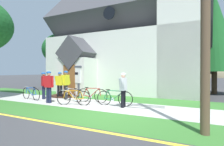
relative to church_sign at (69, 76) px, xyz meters
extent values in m
plane|color=#3D3D3F|center=(5.00, 0.44, -1.37)|extent=(140.00, 140.00, 0.00)
cube|color=#B7B5AD|center=(2.27, -2.00, -1.37)|extent=(32.00, 2.59, 0.01)
cube|color=#38722D|center=(2.27, -4.32, -1.37)|extent=(32.00, 2.05, 0.01)
cube|color=#38722D|center=(2.27, 0.43, -1.37)|extent=(24.00, 2.26, 0.01)
cube|color=yellow|center=(2.27, -5.50, -1.37)|extent=(28.00, 0.16, 0.01)
cube|color=silver|center=(2.27, 6.27, 0.89)|extent=(12.32, 9.41, 4.53)
cube|color=#424247|center=(2.27, 6.27, 4.88)|extent=(12.82, 9.58, 9.58)
cube|color=silver|center=(7.02, 2.97, 4.00)|extent=(2.83, 2.83, 10.74)
cube|color=silver|center=(0.05, 0.76, -0.07)|extent=(2.40, 1.60, 2.60)
cube|color=#424247|center=(0.05, 0.76, 1.58)|extent=(2.40, 1.80, 2.40)
cube|color=brown|center=(0.05, -0.06, -0.32)|extent=(1.00, 0.06, 2.10)
cube|color=black|center=(-2.05, 1.53, 0.73)|extent=(0.76, 0.06, 1.90)
cone|color=black|center=(-2.05, 1.53, 1.68)|extent=(0.80, 0.06, 0.80)
cylinder|color=black|center=(2.27, 1.53, 4.36)|extent=(0.90, 0.06, 0.90)
cube|color=#474C56|center=(-0.86, 0.05, -0.93)|extent=(0.12, 0.12, 0.89)
cube|color=#474C56|center=(0.86, -0.05, -0.93)|extent=(0.12, 0.12, 0.89)
cube|color=white|center=(0.00, 0.00, 0.03)|extent=(2.04, 0.20, 1.03)
cube|color=#474C56|center=(0.00, 0.00, 0.60)|extent=(2.17, 0.24, 0.12)
cube|color=black|center=(0.00, -0.04, 0.15)|extent=(1.63, 0.10, 0.16)
cylinder|color=#382319|center=(0.00, -0.38, -1.32)|extent=(1.89, 1.89, 0.10)
ellipsoid|color=orange|center=(0.41, -0.51, -1.15)|extent=(0.36, 0.36, 0.24)
ellipsoid|color=gold|center=(-0.09, -0.06, -1.15)|extent=(0.36, 0.36, 0.24)
ellipsoid|color=orange|center=(-0.26, -0.64, -1.15)|extent=(0.36, 0.36, 0.24)
torus|color=black|center=(-0.31, -2.49, -1.04)|extent=(0.71, 0.14, 0.71)
torus|color=black|center=(-1.37, -2.33, -1.04)|extent=(0.71, 0.14, 0.71)
cylinder|color=#194CA5|center=(-1.01, -2.38, -0.88)|extent=(0.58, 0.12, 0.44)
cylinder|color=#194CA5|center=(-0.89, -2.40, -0.67)|extent=(0.79, 0.15, 0.05)
cylinder|color=#194CA5|center=(-0.62, -2.44, -0.87)|extent=(0.27, 0.07, 0.44)
cylinder|color=#194CA5|center=(-0.52, -2.46, -1.06)|extent=(0.43, 0.10, 0.09)
cylinder|color=#194CA5|center=(-0.40, -2.47, -0.85)|extent=(0.23, 0.07, 0.39)
cylinder|color=#194CA5|center=(-1.33, -2.34, -0.86)|extent=(0.12, 0.05, 0.37)
ellipsoid|color=black|center=(-0.50, -2.46, -0.63)|extent=(0.25, 0.11, 0.05)
cylinder|color=silver|center=(-1.28, -2.34, -0.66)|extent=(0.44, 0.09, 0.03)
cylinder|color=silver|center=(-0.73, -2.42, -1.09)|extent=(0.18, 0.05, 0.18)
torus|color=black|center=(3.87, -1.95, -1.03)|extent=(0.72, 0.18, 0.73)
torus|color=black|center=(4.93, -1.74, -1.03)|extent=(0.72, 0.18, 0.73)
cylinder|color=#19723F|center=(4.57, -1.81, -0.87)|extent=(0.58, 0.15, 0.44)
cylinder|color=#19723F|center=(4.45, -1.83, -0.65)|extent=(0.79, 0.19, 0.06)
cylinder|color=#19723F|center=(4.18, -1.89, -0.86)|extent=(0.27, 0.09, 0.46)
cylinder|color=#19723F|center=(4.09, -1.91, -1.05)|extent=(0.43, 0.12, 0.09)
cylinder|color=#19723F|center=(3.97, -1.93, -0.83)|extent=(0.23, 0.08, 0.41)
cylinder|color=#19723F|center=(4.89, -1.75, -0.85)|extent=(0.13, 0.06, 0.37)
ellipsoid|color=black|center=(4.06, -1.91, -0.61)|extent=(0.25, 0.13, 0.05)
cylinder|color=silver|center=(4.85, -1.76, -0.64)|extent=(0.44, 0.11, 0.03)
cylinder|color=silver|center=(4.30, -1.87, -1.08)|extent=(0.18, 0.05, 0.18)
torus|color=black|center=(2.21, -1.92, -1.04)|extent=(0.69, 0.24, 0.71)
torus|color=black|center=(1.23, -1.62, -1.04)|extent=(0.69, 0.24, 0.71)
cylinder|color=#B7B7BC|center=(1.56, -1.72, -0.88)|extent=(0.54, 0.19, 0.43)
cylinder|color=#B7B7BC|center=(1.67, -1.76, -0.68)|extent=(0.74, 0.25, 0.04)
cylinder|color=#B7B7BC|center=(1.93, -1.83, -0.88)|extent=(0.26, 0.11, 0.43)
cylinder|color=#B7B7BC|center=(2.01, -1.86, -1.06)|extent=(0.41, 0.15, 0.09)
cylinder|color=#B7B7BC|center=(2.12, -1.89, -0.86)|extent=(0.22, 0.10, 0.37)
cylinder|color=#B7B7BC|center=(1.27, -1.64, -0.86)|extent=(0.12, 0.07, 0.36)
ellipsoid|color=black|center=(2.03, -1.86, -0.65)|extent=(0.25, 0.15, 0.05)
cylinder|color=silver|center=(1.31, -1.65, -0.66)|extent=(0.43, 0.15, 0.03)
cylinder|color=silver|center=(1.82, -1.80, -1.09)|extent=(0.18, 0.07, 0.18)
torus|color=black|center=(2.37, -1.61, -1.01)|extent=(0.75, 0.15, 0.75)
torus|color=black|center=(3.38, -1.46, -1.01)|extent=(0.75, 0.15, 0.75)
cylinder|color=#A51E19|center=(3.04, -1.51, -0.84)|extent=(0.55, 0.12, 0.49)
cylinder|color=#A51E19|center=(2.93, -1.52, -0.62)|extent=(0.75, 0.15, 0.05)
cylinder|color=#A51E19|center=(2.67, -1.56, -0.85)|extent=(0.26, 0.07, 0.46)
cylinder|color=#A51E19|center=(2.58, -1.58, -1.04)|extent=(0.41, 0.10, 0.09)
cylinder|color=#A51E19|center=(2.46, -1.60, -0.82)|extent=(0.22, 0.07, 0.41)
cylinder|color=#A51E19|center=(3.34, -1.46, -0.81)|extent=(0.12, 0.05, 0.41)
ellipsoid|color=black|center=(2.56, -1.58, -0.59)|extent=(0.25, 0.12, 0.05)
cylinder|color=silver|center=(3.30, -1.47, -0.59)|extent=(0.44, 0.09, 0.03)
cylinder|color=silver|center=(2.78, -1.55, -1.07)|extent=(0.18, 0.05, 0.18)
torus|color=black|center=(3.04, -2.51, -1.03)|extent=(0.70, 0.26, 0.72)
torus|color=black|center=(2.06, -2.83, -1.03)|extent=(0.70, 0.26, 0.72)
cylinder|color=orange|center=(2.39, -2.72, -0.87)|extent=(0.54, 0.21, 0.44)
cylinder|color=orange|center=(2.50, -2.68, -0.66)|extent=(0.73, 0.27, 0.04)
cylinder|color=orange|center=(2.75, -2.60, -0.87)|extent=(0.26, 0.12, 0.44)
cylinder|color=orange|center=(2.84, -2.57, -1.05)|extent=(0.41, 0.17, 0.09)
cylinder|color=orange|center=(2.95, -2.54, -0.84)|extent=(0.22, 0.10, 0.38)
cylinder|color=orange|center=(2.10, -2.82, -0.85)|extent=(0.12, 0.07, 0.37)
ellipsoid|color=black|center=(2.86, -2.56, -0.63)|extent=(0.25, 0.15, 0.05)
cylinder|color=silver|center=(2.14, -2.80, -0.64)|extent=(0.43, 0.17, 0.03)
cylinder|color=silver|center=(2.65, -2.64, -1.08)|extent=(0.18, 0.08, 0.18)
cylinder|color=#191E38|center=(-0.25, -1.98, -0.97)|extent=(0.15, 0.15, 0.80)
cylinder|color=#191E38|center=(-0.37, -1.91, -0.97)|extent=(0.15, 0.15, 0.80)
cube|color=red|center=(-0.31, -1.94, -0.29)|extent=(0.49, 0.40, 0.58)
sphere|color=#936B51|center=(-0.31, -1.94, 0.11)|extent=(0.21, 0.21, 0.21)
ellipsoid|color=#1E59B2|center=(-0.31, -1.94, 0.16)|extent=(0.32, 0.33, 0.14)
cylinder|color=red|center=(-0.10, -2.12, -0.26)|extent=(0.09, 0.15, 0.53)
cylinder|color=red|center=(-0.52, -1.77, -0.26)|extent=(0.09, 0.11, 0.53)
cylinder|color=#191E38|center=(1.08, -2.79, -0.96)|extent=(0.15, 0.15, 0.83)
cylinder|color=#191E38|center=(0.93, -2.80, -0.96)|extent=(0.15, 0.15, 0.83)
cube|color=red|center=(1.01, -2.79, -0.24)|extent=(0.48, 0.23, 0.61)
sphere|color=beige|center=(1.01, -2.79, 0.17)|extent=(0.21, 0.21, 0.21)
ellipsoid|color=#1E59B2|center=(1.01, -2.79, 0.23)|extent=(0.24, 0.28, 0.15)
cylinder|color=red|center=(1.29, -2.81, -0.21)|extent=(0.09, 0.14, 0.55)
cylinder|color=red|center=(0.72, -2.77, -0.21)|extent=(0.09, 0.13, 0.55)
cylinder|color=black|center=(0.32, -1.12, -0.97)|extent=(0.15, 0.15, 0.80)
cylinder|color=black|center=(0.14, -1.18, -0.97)|extent=(0.15, 0.15, 0.80)
cube|color=yellow|center=(0.23, -1.15, -0.28)|extent=(0.49, 0.33, 0.59)
sphere|color=#936B51|center=(0.23, -1.15, 0.12)|extent=(0.21, 0.21, 0.21)
ellipsoid|color=#1E59B2|center=(0.23, -1.15, 0.18)|extent=(0.29, 0.31, 0.15)
cylinder|color=yellow|center=(0.50, -1.10, -0.25)|extent=(0.09, 0.22, 0.53)
cylinder|color=yellow|center=(-0.05, -1.20, -0.25)|extent=(0.09, 0.21, 0.53)
cylinder|color=black|center=(4.97, -2.18, -0.98)|extent=(0.15, 0.15, 0.79)
cylinder|color=black|center=(4.97, -1.99, -0.98)|extent=(0.15, 0.15, 0.79)
cube|color=silver|center=(4.97, -2.08, -0.29)|extent=(0.22, 0.45, 0.58)
sphere|color=tan|center=(4.97, -2.08, 0.10)|extent=(0.20, 0.20, 0.20)
ellipsoid|color=silver|center=(4.97, -2.08, 0.16)|extent=(0.26, 0.22, 0.14)
cylinder|color=silver|center=(4.94, -2.36, -0.26)|extent=(0.09, 0.20, 0.53)
cylinder|color=silver|center=(5.00, -1.81, -0.26)|extent=(0.09, 0.11, 0.52)
cylinder|color=#2D2D33|center=(0.87, -1.27, -0.95)|extent=(0.15, 0.15, 0.84)
cylinder|color=#2D2D33|center=(0.89, -1.39, -0.95)|extent=(0.15, 0.15, 0.84)
cube|color=yellow|center=(0.88, -1.33, -0.22)|extent=(0.26, 0.50, 0.62)
sphere|color=#936B51|center=(0.88, -1.33, 0.19)|extent=(0.22, 0.22, 0.22)
ellipsoid|color=#1E59B2|center=(0.88, -1.33, 0.25)|extent=(0.30, 0.26, 0.15)
cylinder|color=yellow|center=(0.88, -1.04, -0.19)|extent=(0.09, 0.23, 0.56)
cylinder|color=yellow|center=(0.88, -1.62, -0.19)|extent=(0.09, 0.21, 0.56)
cylinder|color=#3D2D1E|center=(8.83, 5.64, -0.54)|extent=(0.37, 0.37, 1.66)
cone|color=#195623|center=(8.83, 5.64, 3.16)|extent=(3.43, 3.43, 5.75)
cylinder|color=#4C3823|center=(-4.66, 4.34, -0.30)|extent=(0.25, 0.25, 2.15)
ellipsoid|color=#195623|center=(-4.66, 4.34, 2.50)|extent=(3.81, 3.81, 3.14)
ellipsoid|color=#847A5B|center=(4.75, 66.46, -1.37)|extent=(104.45, 47.59, 18.11)
camera|label=1|loc=(8.47, -9.92, 0.31)|focal=29.85mm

